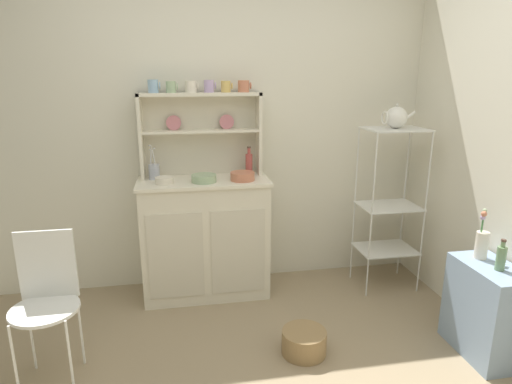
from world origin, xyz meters
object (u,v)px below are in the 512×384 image
(flower_vase, at_px, (482,243))
(utensil_jar, at_px, (154,171))
(side_shelf_blue, at_px, (486,310))
(bakers_rack, at_px, (390,194))
(porcelain_teapot, at_px, (396,117))
(oil_bottle, at_px, (501,257))
(hutch_shelf_unit, at_px, (201,127))
(cup_sky_0, at_px, (153,86))
(jam_bottle, at_px, (249,164))
(hutch_cabinet, at_px, (205,236))
(floor_basket, at_px, (304,342))
(bowl_mixing_large, at_px, (164,180))
(wire_chair, at_px, (46,293))

(flower_vase, bearing_deg, utensil_jar, 152.33)
(side_shelf_blue, bearing_deg, bakers_rack, 101.14)
(side_shelf_blue, height_order, porcelain_teapot, porcelain_teapot)
(side_shelf_blue, bearing_deg, oil_bottle, -90.00)
(hutch_shelf_unit, relative_size, cup_sky_0, 9.74)
(cup_sky_0, height_order, jam_bottle, cup_sky_0)
(jam_bottle, bearing_deg, utensil_jar, -179.33)
(oil_bottle, bearing_deg, hutch_cabinet, 145.19)
(cup_sky_0, xyz_separation_m, oil_bottle, (1.94, -1.25, -0.93))
(bakers_rack, relative_size, floor_basket, 4.65)
(hutch_shelf_unit, height_order, bakers_rack, hutch_shelf_unit)
(bowl_mixing_large, bearing_deg, flower_vase, -24.95)
(side_shelf_blue, bearing_deg, flower_vase, 90.46)
(cup_sky_0, bearing_deg, oil_bottle, -32.68)
(wire_chair, distance_m, jam_bottle, 1.64)
(utensil_jar, bearing_deg, floor_basket, -47.31)
(cup_sky_0, height_order, bowl_mixing_large, cup_sky_0)
(hutch_shelf_unit, height_order, side_shelf_blue, hutch_shelf_unit)
(bowl_mixing_large, bearing_deg, wire_chair, -129.95)
(side_shelf_blue, xyz_separation_m, bowl_mixing_large, (-1.90, 1.00, 0.65))
(hutch_shelf_unit, height_order, bowl_mixing_large, hutch_shelf_unit)
(side_shelf_blue, xyz_separation_m, utensil_jar, (-1.97, 1.15, 0.69))
(hutch_shelf_unit, bearing_deg, bakers_rack, -11.25)
(hutch_shelf_unit, xyz_separation_m, flower_vase, (1.62, -1.12, -0.60))
(hutch_cabinet, bearing_deg, jam_bottle, 13.64)
(hutch_shelf_unit, xyz_separation_m, jam_bottle, (0.36, -0.08, -0.28))
(bowl_mixing_large, xyz_separation_m, oil_bottle, (1.90, -1.05, -0.28))
(floor_basket, bearing_deg, hutch_shelf_unit, 117.02)
(cup_sky_0, bearing_deg, bowl_mixing_large, -76.77)
(bakers_rack, height_order, oil_bottle, bakers_rack)
(utensil_jar, height_order, flower_vase, utensil_jar)
(hutch_cabinet, height_order, utensil_jar, utensil_jar)
(floor_basket, distance_m, flower_vase, 1.24)
(wire_chair, relative_size, oil_bottle, 4.54)
(bowl_mixing_large, bearing_deg, hutch_cabinet, 14.64)
(floor_basket, distance_m, utensil_jar, 1.59)
(flower_vase, bearing_deg, porcelain_teapot, 102.74)
(hutch_shelf_unit, bearing_deg, bowl_mixing_large, -140.05)
(utensil_jar, relative_size, porcelain_teapot, 1.01)
(bakers_rack, distance_m, bowl_mixing_large, 1.72)
(jam_bottle, relative_size, oil_bottle, 1.18)
(side_shelf_blue, relative_size, utensil_jar, 2.28)
(floor_basket, relative_size, oil_bottle, 1.47)
(floor_basket, bearing_deg, hutch_cabinet, 121.08)
(side_shelf_blue, height_order, bowl_mixing_large, bowl_mixing_large)
(flower_vase, relative_size, oil_bottle, 1.67)
(hutch_cabinet, bearing_deg, flower_vase, -30.61)
(wire_chair, bearing_deg, side_shelf_blue, 4.62)
(hutch_shelf_unit, bearing_deg, oil_bottle, -38.50)
(bakers_rack, height_order, wire_chair, bakers_rack)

